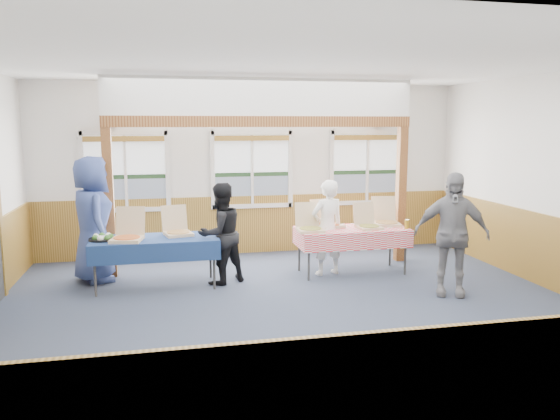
% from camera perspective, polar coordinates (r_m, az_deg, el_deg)
% --- Properties ---
extents(floor, '(8.00, 8.00, 0.00)m').
position_cam_1_polar(floor, '(7.31, 1.62, -10.61)').
color(floor, '#273140').
rests_on(floor, ground).
extents(ceiling, '(8.00, 8.00, 0.00)m').
position_cam_1_polar(ceiling, '(6.93, 1.74, 15.18)').
color(ceiling, white).
rests_on(ceiling, wall_back).
extents(wall_back, '(8.00, 0.00, 8.00)m').
position_cam_1_polar(wall_back, '(10.35, -2.98, 4.26)').
color(wall_back, silver).
rests_on(wall_back, floor).
extents(wall_front, '(8.00, 0.00, 8.00)m').
position_cam_1_polar(wall_front, '(3.69, 14.87, -4.67)').
color(wall_front, silver).
rests_on(wall_front, floor).
extents(wainscot_back, '(7.98, 0.05, 1.10)m').
position_cam_1_polar(wainscot_back, '(10.47, -2.92, -1.49)').
color(wainscot_back, brown).
rests_on(wainscot_back, floor).
extents(wainscot_front, '(7.98, 0.05, 1.10)m').
position_cam_1_polar(wainscot_front, '(4.08, 14.08, -19.07)').
color(wainscot_front, brown).
rests_on(wainscot_front, floor).
extents(window_left, '(1.56, 0.10, 1.46)m').
position_cam_1_polar(window_left, '(10.19, -15.85, 4.30)').
color(window_left, silver).
rests_on(window_left, wall_back).
extents(window_mid, '(1.56, 0.10, 1.46)m').
position_cam_1_polar(window_mid, '(10.31, -2.95, 4.67)').
color(window_mid, silver).
rests_on(window_mid, wall_back).
extents(window_right, '(1.56, 0.10, 1.46)m').
position_cam_1_polar(window_right, '(10.91, 9.10, 4.81)').
color(window_right, silver).
rests_on(window_right, wall_back).
extents(post_left, '(0.15, 0.15, 2.40)m').
position_cam_1_polar(post_left, '(9.11, -17.42, 0.68)').
color(post_left, '#592D13').
rests_on(post_left, floor).
extents(post_right, '(0.15, 0.15, 2.40)m').
position_cam_1_polar(post_right, '(9.98, 12.51, 1.57)').
color(post_right, '#592D13').
rests_on(post_right, floor).
extents(cross_beam, '(5.15, 0.18, 0.18)m').
position_cam_1_polar(cross_beam, '(9.14, -1.80, 9.22)').
color(cross_beam, '#592D13').
rests_on(cross_beam, post_left).
extents(table_left, '(1.95, 1.00, 0.76)m').
position_cam_1_polar(table_left, '(8.43, -12.91, -3.22)').
color(table_left, '#303030').
rests_on(table_left, floor).
extents(table_right, '(1.98, 1.53, 0.76)m').
position_cam_1_polar(table_right, '(9.07, 7.53, -2.24)').
color(table_right, '#303030').
rests_on(table_right, floor).
extents(pizza_box_a, '(0.52, 0.59, 0.47)m').
position_cam_1_polar(pizza_box_a, '(8.32, -15.65, -2.62)').
color(pizza_box_a, '#D6AE8E').
rests_on(pizza_box_a, table_left).
extents(pizza_box_b, '(0.49, 0.56, 0.43)m').
position_cam_1_polar(pizza_box_b, '(8.57, -10.65, -2.12)').
color(pizza_box_b, '#D6AE8E').
rests_on(pizza_box_b, table_left).
extents(pizza_box_c, '(0.41, 0.50, 0.43)m').
position_cam_1_polar(pizza_box_c, '(8.73, 3.13, -1.78)').
color(pizza_box_c, '#D6AE8E').
rests_on(pizza_box_c, table_right).
extents(pizza_box_d, '(0.53, 0.59, 0.44)m').
position_cam_1_polar(pizza_box_d, '(9.11, 4.99, -1.34)').
color(pizza_box_d, '#D6AE8E').
rests_on(pizza_box_d, table_right).
extents(pizza_box_e, '(0.40, 0.47, 0.40)m').
position_cam_1_polar(pizza_box_e, '(9.06, 9.19, -1.50)').
color(pizza_box_e, '#D6AE8E').
rests_on(pizza_box_e, table_right).
extents(pizza_box_f, '(0.50, 0.57, 0.46)m').
position_cam_1_polar(pizza_box_f, '(9.41, 11.02, -1.13)').
color(pizza_box_f, '#D6AE8E').
rests_on(pizza_box_f, table_right).
extents(veggie_tray, '(0.41, 0.41, 0.09)m').
position_cam_1_polar(veggie_tray, '(8.46, -18.02, -2.79)').
color(veggie_tray, black).
rests_on(veggie_tray, table_left).
extents(drink_glass, '(0.07, 0.07, 0.15)m').
position_cam_1_polar(drink_glass, '(9.14, 13.10, -1.45)').
color(drink_glass, '#A07B1A').
rests_on(drink_glass, table_right).
extents(woman_white, '(0.64, 0.49, 1.56)m').
position_cam_1_polar(woman_white, '(8.92, 4.96, -1.84)').
color(woman_white, white).
rests_on(woman_white, floor).
extents(woman_black, '(0.95, 0.88, 1.57)m').
position_cam_1_polar(woman_black, '(8.45, -6.23, -2.46)').
color(woman_black, black).
rests_on(woman_black, floor).
extents(man_blue, '(0.89, 1.11, 1.97)m').
position_cam_1_polar(man_blue, '(8.95, -18.99, -0.93)').
color(man_blue, '#354786').
rests_on(man_blue, floor).
extents(person_grey, '(1.13, 0.83, 1.78)m').
position_cam_1_polar(person_grey, '(8.19, 17.47, -2.42)').
color(person_grey, slate).
rests_on(person_grey, floor).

